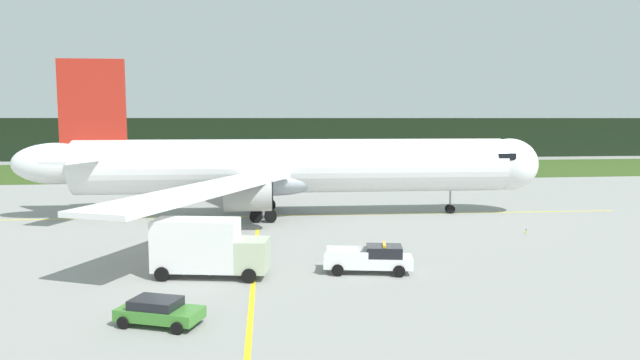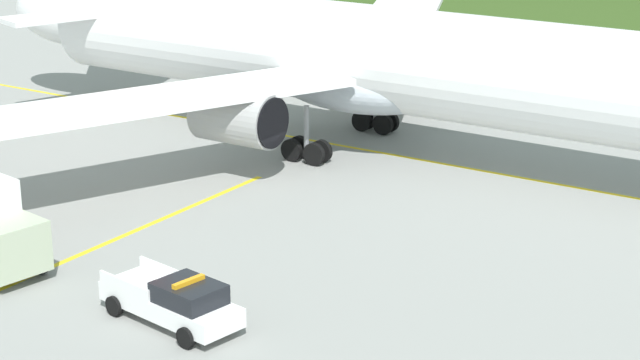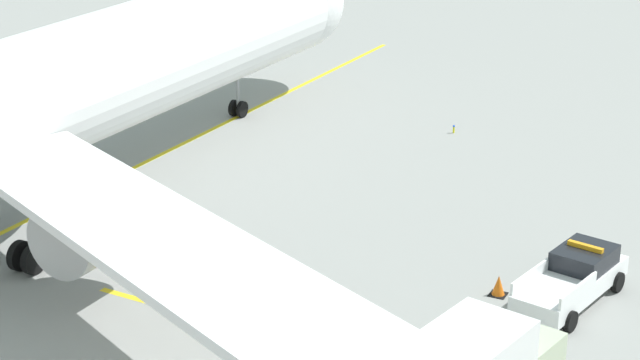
{
  "view_description": "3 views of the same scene",
  "coord_description": "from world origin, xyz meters",
  "px_view_note": "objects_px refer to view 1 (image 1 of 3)",
  "views": [
    {
      "loc": [
        -1.69,
        -50.68,
        9.93
      ],
      "look_at": [
        5.8,
        6.89,
        3.74
      ],
      "focal_mm": 32.27,
      "sensor_mm": 36.0,
      "label": 1
    },
    {
      "loc": [
        29.31,
        -43.27,
        17.01
      ],
      "look_at": [
        5.72,
        -4.0,
        2.24
      ],
      "focal_mm": 62.76,
      "sensor_mm": 36.0,
      "label": 2
    },
    {
      "loc": [
        -30.51,
        -23.38,
        18.79
      ],
      "look_at": [
        7.58,
        -4.05,
        2.37
      ],
      "focal_mm": 63.15,
      "sensor_mm": 36.0,
      "label": 3
    }
  ],
  "objects_px": {
    "airliner": "(288,167)",
    "staff_car": "(159,311)",
    "apron_cone": "(352,258)",
    "catering_truck": "(207,247)",
    "ops_pickup_truck": "(372,259)"
  },
  "relations": [
    {
      "from": "airliner",
      "to": "staff_car",
      "type": "bearing_deg",
      "value": -105.58
    },
    {
      "from": "apron_cone",
      "to": "catering_truck",
      "type": "bearing_deg",
      "value": -167.42
    },
    {
      "from": "catering_truck",
      "to": "staff_car",
      "type": "xyz_separation_m",
      "value": [
        -1.76,
        -8.36,
        -1.22
      ]
    },
    {
      "from": "ops_pickup_truck",
      "to": "catering_truck",
      "type": "relative_size",
      "value": 0.8
    },
    {
      "from": "ops_pickup_truck",
      "to": "staff_car",
      "type": "relative_size",
      "value": 1.34
    },
    {
      "from": "staff_car",
      "to": "apron_cone",
      "type": "bearing_deg",
      "value": 42.52
    },
    {
      "from": "airliner",
      "to": "ops_pickup_truck",
      "type": "bearing_deg",
      "value": -80.68
    },
    {
      "from": "catering_truck",
      "to": "staff_car",
      "type": "bearing_deg",
      "value": -101.88
    },
    {
      "from": "ops_pickup_truck",
      "to": "catering_truck",
      "type": "height_order",
      "value": "catering_truck"
    },
    {
      "from": "staff_car",
      "to": "apron_cone",
      "type": "relative_size",
      "value": 5.7
    },
    {
      "from": "ops_pickup_truck",
      "to": "apron_cone",
      "type": "height_order",
      "value": "ops_pickup_truck"
    },
    {
      "from": "ops_pickup_truck",
      "to": "staff_car",
      "type": "bearing_deg",
      "value": -146.93
    },
    {
      "from": "catering_truck",
      "to": "apron_cone",
      "type": "height_order",
      "value": "catering_truck"
    },
    {
      "from": "airliner",
      "to": "catering_truck",
      "type": "distance_m",
      "value": 23.55
    },
    {
      "from": "staff_car",
      "to": "apron_cone",
      "type": "xyz_separation_m",
      "value": [
        11.48,
        10.53,
        -0.32
      ]
    }
  ]
}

